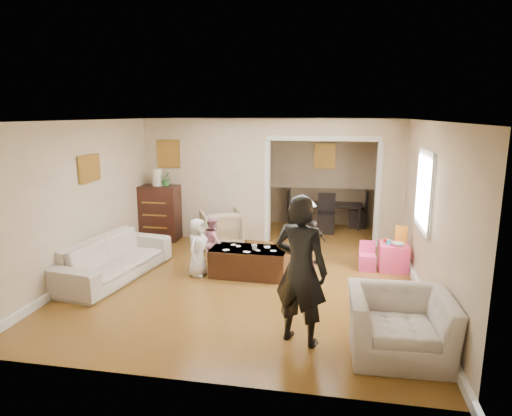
% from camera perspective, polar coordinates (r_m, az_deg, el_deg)
% --- Properties ---
extents(floor, '(7.00, 7.00, 0.00)m').
position_cam_1_polar(floor, '(8.00, -0.26, -7.67)').
color(floor, olive).
rests_on(floor, ground).
extents(partition_left, '(2.75, 0.18, 2.60)m').
position_cam_1_polar(partition_left, '(9.71, -6.31, 3.70)').
color(partition_left, beige).
rests_on(partition_left, ground).
extents(partition_right, '(0.55, 0.18, 2.60)m').
position_cam_1_polar(partition_right, '(9.37, 16.92, 2.94)').
color(partition_right, beige).
rests_on(partition_right, ground).
extents(partition_header, '(2.22, 0.18, 0.35)m').
position_cam_1_polar(partition_header, '(9.21, 8.69, 10.22)').
color(partition_header, beige).
rests_on(partition_header, partition_right).
extents(window_pane, '(0.03, 0.95, 1.10)m').
position_cam_1_polar(window_pane, '(7.22, 20.94, 2.08)').
color(window_pane, white).
rests_on(window_pane, ground).
extents(framed_art_partition, '(0.45, 0.03, 0.55)m').
position_cam_1_polar(framed_art_partition, '(9.82, -11.21, 6.87)').
color(framed_art_partition, brown).
rests_on(framed_art_partition, partition_left).
extents(framed_art_sofa_wall, '(0.03, 0.55, 0.40)m').
position_cam_1_polar(framed_art_sofa_wall, '(7.99, -20.67, 4.81)').
color(framed_art_sofa_wall, brown).
extents(framed_art_alcove, '(0.45, 0.03, 0.55)m').
position_cam_1_polar(framed_art_alcove, '(10.89, 8.85, 6.66)').
color(framed_art_alcove, brown).
extents(sofa, '(1.22, 2.38, 0.66)m').
position_cam_1_polar(sofa, '(7.83, -17.85, -6.16)').
color(sofa, beige).
rests_on(sofa, ground).
extents(armchair_back, '(1.08, 1.09, 0.75)m').
position_cam_1_polar(armchair_back, '(9.21, -4.49, -2.59)').
color(armchair_back, tan).
rests_on(armchair_back, ground).
extents(armchair_front, '(1.15, 1.02, 0.73)m').
position_cam_1_polar(armchair_front, '(5.42, 18.00, -14.14)').
color(armchair_front, beige).
rests_on(armchair_front, ground).
extents(dresser, '(0.86, 0.49, 1.19)m').
position_cam_1_polar(dresser, '(9.83, -12.39, -0.60)').
color(dresser, '#361510').
rests_on(dresser, ground).
extents(table_lamp, '(0.22, 0.22, 0.36)m').
position_cam_1_polar(table_lamp, '(9.69, -12.59, 3.87)').
color(table_lamp, '#F7EDC9').
rests_on(table_lamp, dresser).
extents(potted_plant, '(0.27, 0.24, 0.30)m').
position_cam_1_polar(potted_plant, '(9.62, -11.48, 3.69)').
color(potted_plant, '#397B36').
rests_on(potted_plant, dresser).
extents(coffee_table, '(1.28, 0.67, 0.48)m').
position_cam_1_polar(coffee_table, '(7.55, -0.91, -6.97)').
color(coffee_table, '#3D2013').
rests_on(coffee_table, ground).
extents(coffee_cup, '(0.10, 0.10, 0.09)m').
position_cam_1_polar(coffee_cup, '(7.40, -0.23, -5.07)').
color(coffee_cup, silver).
rests_on(coffee_cup, coffee_table).
extents(play_table, '(0.50, 0.50, 0.47)m').
position_cam_1_polar(play_table, '(8.19, 17.28, -6.02)').
color(play_table, '#FF4381').
rests_on(play_table, ground).
extents(cereal_box, '(0.20, 0.07, 0.30)m').
position_cam_1_polar(cereal_box, '(8.19, 18.20, -3.26)').
color(cereal_box, yellow).
rests_on(cereal_box, play_table).
extents(cyan_cup, '(0.08, 0.08, 0.08)m').
position_cam_1_polar(cyan_cup, '(8.05, 16.74, -4.24)').
color(cyan_cup, teal).
rests_on(cyan_cup, play_table).
extents(toy_block, '(0.10, 0.08, 0.05)m').
position_cam_1_polar(toy_block, '(8.21, 16.47, -4.01)').
color(toy_block, red).
rests_on(toy_block, play_table).
extents(play_bowl, '(0.22, 0.22, 0.05)m').
position_cam_1_polar(play_bowl, '(8.00, 17.85, -4.50)').
color(play_bowl, beige).
rests_on(play_bowl, play_table).
extents(dining_table, '(1.68, 0.94, 0.59)m').
position_cam_1_polar(dining_table, '(10.96, 9.10, -0.77)').
color(dining_table, black).
rests_on(dining_table, ground).
extents(adult_person, '(0.77, 0.64, 1.82)m').
position_cam_1_polar(adult_person, '(5.25, 5.77, -7.96)').
color(adult_person, black).
rests_on(adult_person, ground).
extents(child_kneel_a, '(0.41, 0.54, 0.99)m').
position_cam_1_polar(child_kneel_a, '(7.54, -7.51, -5.05)').
color(child_kneel_a, white).
rests_on(child_kneel_a, ground).
extents(child_kneel_b, '(0.48, 0.54, 0.93)m').
position_cam_1_polar(child_kneel_b, '(7.92, -5.48, -4.39)').
color(child_kneel_b, pink).
rests_on(child_kneel_b, ground).
extents(child_toddler, '(0.50, 0.46, 0.83)m').
position_cam_1_polar(child_toddler, '(8.09, 7.47, -4.47)').
color(child_toddler, black).
rests_on(child_toddler, ground).
extents(craft_papers, '(0.90, 0.47, 0.00)m').
position_cam_1_polar(craft_papers, '(7.47, -0.71, -5.26)').
color(craft_papers, white).
rests_on(craft_papers, coffee_table).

